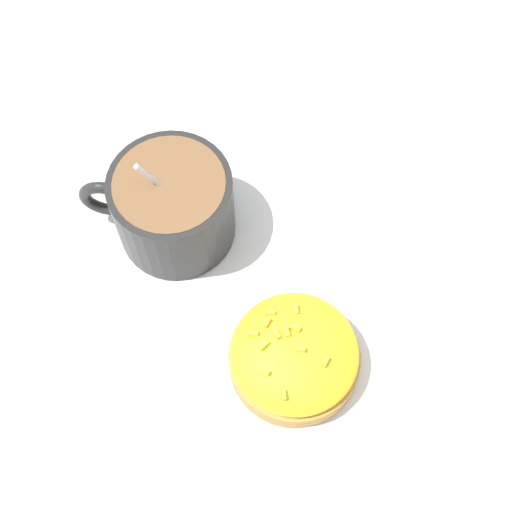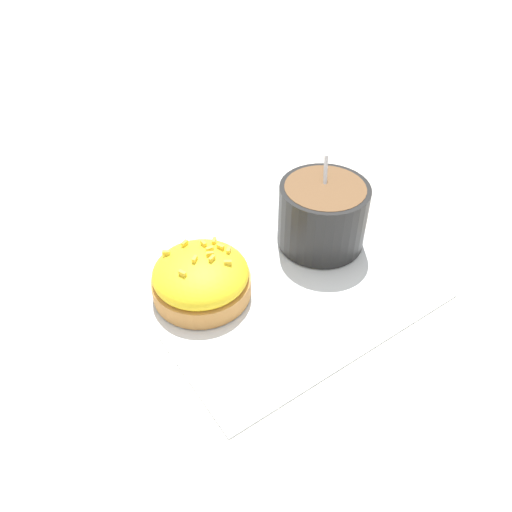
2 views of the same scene
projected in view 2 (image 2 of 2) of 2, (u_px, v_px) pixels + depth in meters
The scene contains 4 objects.
ground_plane at pixel (266, 270), 0.51m from camera, with size 3.00×3.00×0.00m, color silver.
paper_napkin at pixel (266, 269), 0.51m from camera, with size 0.28×0.29×0.00m.
coffee_cup at pixel (323, 212), 0.52m from camera, with size 0.10×0.10×0.09m.
frosted_pastry at pixel (200, 276), 0.47m from camera, with size 0.09×0.09×0.05m.
Camera 2 is at (0.19, 0.32, 0.35)m, focal length 35.00 mm.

